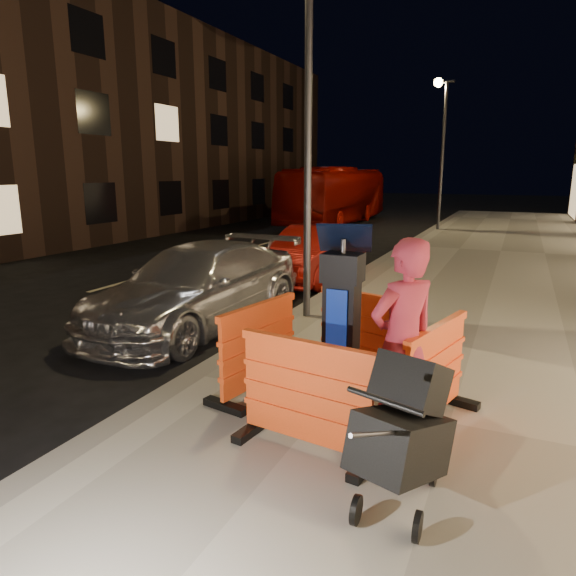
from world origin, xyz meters
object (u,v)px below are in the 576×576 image
at_px(stroller, 401,437).
at_px(car_silver, 199,325).
at_px(barrier_back, 366,335).
at_px(car_red, 313,280).
at_px(parking_kiosk, 341,323).
at_px(barrier_kerbside, 259,348).
at_px(barrier_front, 306,396).
at_px(bus_doubledecker, 335,223).
at_px(man, 402,343).
at_px(barrier_bldgside, 435,375).

bearing_deg(stroller, car_silver, 157.63).
distance_m(barrier_back, stroller, 2.47).
xyz_separation_m(car_silver, car_red, (0.39, 4.30, 0.00)).
height_order(parking_kiosk, stroller, parking_kiosk).
relative_size(barrier_kerbside, car_silver, 0.28).
distance_m(parking_kiosk, barrier_front, 1.03).
bearing_deg(bus_doubledecker, barrier_kerbside, -73.08).
relative_size(parking_kiosk, barrier_front, 1.40).
bearing_deg(car_red, man, -60.24).
relative_size(barrier_back, stroller, 1.23).
xyz_separation_m(barrier_back, bus_doubledecker, (-7.03, 19.25, -0.66)).
distance_m(barrier_kerbside, bus_doubledecker, 21.10).
height_order(barrier_back, bus_doubledecker, bus_doubledecker).
bearing_deg(bus_doubledecker, stroller, -69.59).
xyz_separation_m(parking_kiosk, car_red, (-2.90, 6.58, -1.06)).
relative_size(car_red, man, 2.10).
relative_size(barrier_bldgside, stroller, 1.23).
bearing_deg(man, barrier_kerbside, -66.56).
bearing_deg(barrier_back, bus_doubledecker, 125.66).
relative_size(barrier_back, man, 0.69).
height_order(parking_kiosk, barrier_front, parking_kiosk).
bearing_deg(barrier_front, barrier_kerbside, 142.60).
height_order(barrier_back, man, man).
xyz_separation_m(barrier_front, barrier_kerbside, (-0.95, 0.95, 0.00)).
bearing_deg(stroller, barrier_back, 130.07).
xyz_separation_m(barrier_kerbside, bus_doubledecker, (-6.08, 20.20, -0.66)).
distance_m(barrier_front, barrier_kerbside, 1.34).
distance_m(barrier_bldgside, man, 0.66).
relative_size(barrier_front, barrier_kerbside, 1.00).
bearing_deg(parking_kiosk, stroller, -43.30).
bearing_deg(man, barrier_front, -16.15).
relative_size(barrier_back, barrier_bldgside, 1.00).
relative_size(barrier_kerbside, bus_doubledecker, 0.13).
height_order(man, stroller, man).
bearing_deg(car_silver, car_red, 87.80).
distance_m(car_red, stroller, 8.82).
bearing_deg(stroller, car_red, 134.09).
height_order(barrier_kerbside, car_red, barrier_kerbside).
distance_m(barrier_bldgside, car_silver, 4.85).
distance_m(barrier_kerbside, car_silver, 3.33).
height_order(parking_kiosk, man, man).
bearing_deg(barrier_kerbside, barrier_bldgside, -79.40).
xyz_separation_m(car_red, stroller, (3.81, -7.93, 0.68)).
relative_size(parking_kiosk, barrier_back, 1.40).
xyz_separation_m(parking_kiosk, stroller, (0.91, -1.34, -0.38)).
bearing_deg(car_red, stroller, -61.76).
bearing_deg(bus_doubledecker, barrier_back, -69.77).
distance_m(barrier_front, barrier_bldgside, 1.34).
relative_size(barrier_front, car_red, 0.33).
relative_size(barrier_front, stroller, 1.23).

